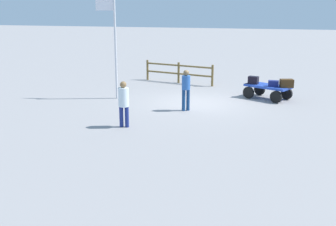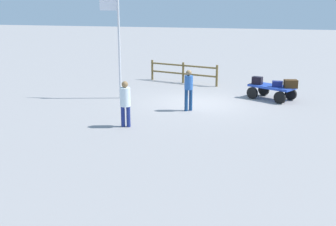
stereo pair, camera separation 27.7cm
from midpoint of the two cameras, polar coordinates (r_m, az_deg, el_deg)
ground_plane at (r=18.18m, az=4.92°, el=1.37°), size 120.00×120.00×0.00m
luggage_cart at (r=19.38m, az=14.53°, el=3.17°), size 2.24×1.88×0.64m
suitcase_navy at (r=19.50m, az=12.69°, el=4.43°), size 0.51×0.41×0.35m
suitcase_olive at (r=19.08m, az=15.34°, el=3.90°), size 0.47×0.30×0.26m
suitcase_grey at (r=19.00m, az=17.06°, el=3.89°), size 0.63×0.50×0.36m
worker_lead at (r=16.64m, az=3.36°, el=3.62°), size 0.48×0.48×1.68m
worker_trailing at (r=14.45m, az=-5.41°, el=1.77°), size 0.41×0.41×1.64m
flagpole at (r=18.86m, az=-6.67°, el=10.15°), size 0.91×0.16×4.58m
wooden_fence at (r=22.79m, az=2.47°, el=5.83°), size 4.05×1.10×1.14m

